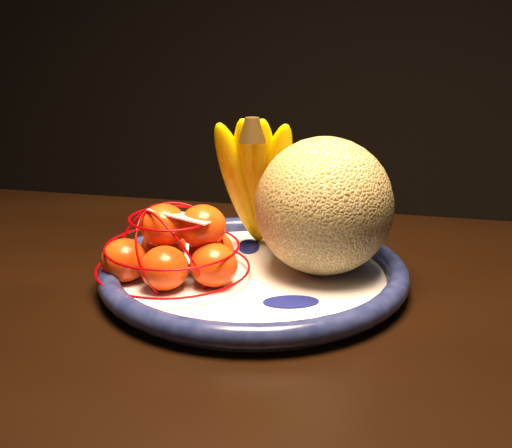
% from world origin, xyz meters
% --- Properties ---
extents(dining_table, '(1.54, 0.96, 0.75)m').
position_xyz_m(dining_table, '(0.07, -0.12, 0.67)').
color(dining_table, black).
rests_on(dining_table, ground).
extents(fruit_bowl, '(0.35, 0.35, 0.03)m').
position_xyz_m(fruit_bowl, '(0.06, 0.01, 0.77)').
color(fruit_bowl, white).
rests_on(fruit_bowl, dining_table).
extents(cantaloupe, '(0.16, 0.16, 0.16)m').
position_xyz_m(cantaloupe, '(0.13, 0.04, 0.84)').
color(cantaloupe, olive).
rests_on(cantaloupe, fruit_bowl).
extents(banana_bunch, '(0.12, 0.12, 0.19)m').
position_xyz_m(banana_bunch, '(0.04, 0.09, 0.86)').
color(banana_bunch, '#EDC700').
rests_on(banana_bunch, fruit_bowl).
extents(mandarin_bag, '(0.18, 0.18, 0.11)m').
position_xyz_m(mandarin_bag, '(-0.02, -0.03, 0.80)').
color(mandarin_bag, '#F35215').
rests_on(mandarin_bag, fruit_bowl).
extents(price_tag, '(0.07, 0.04, 0.01)m').
position_xyz_m(price_tag, '(-0.01, -0.03, 0.84)').
color(price_tag, white).
rests_on(price_tag, mandarin_bag).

